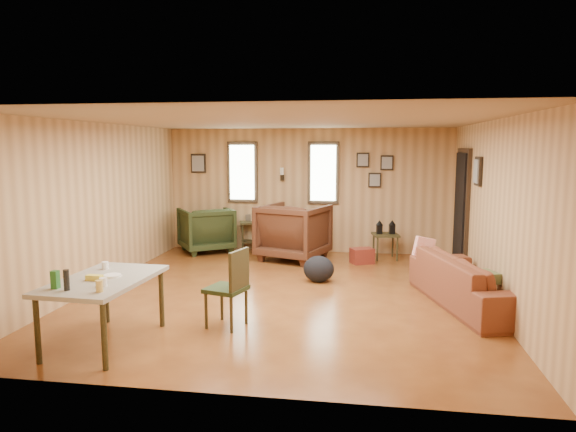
{
  "coord_description": "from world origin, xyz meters",
  "views": [
    {
      "loc": [
        1.11,
        -6.92,
        2.06
      ],
      "look_at": [
        0.0,
        0.4,
        1.05
      ],
      "focal_mm": 32.0,
      "sensor_mm": 36.0,
      "label": 1
    }
  ],
  "objects_px": {
    "end_table": "(254,230)",
    "side_table": "(386,233)",
    "sofa": "(472,273)",
    "recliner_brown": "(294,229)",
    "recliner_green": "(206,227)",
    "dining_table": "(103,284)"
  },
  "relations": [
    {
      "from": "dining_table",
      "to": "side_table",
      "type": "bearing_deg",
      "value": 59.53
    },
    {
      "from": "recliner_green",
      "to": "end_table",
      "type": "bearing_deg",
      "value": 166.92
    },
    {
      "from": "recliner_green",
      "to": "dining_table",
      "type": "bearing_deg",
      "value": 60.81
    },
    {
      "from": "end_table",
      "to": "side_table",
      "type": "height_order",
      "value": "side_table"
    },
    {
      "from": "sofa",
      "to": "recliner_green",
      "type": "bearing_deg",
      "value": 42.06
    },
    {
      "from": "recliner_green",
      "to": "dining_table",
      "type": "distance_m",
      "value": 4.78
    },
    {
      "from": "recliner_green",
      "to": "dining_table",
      "type": "xyz_separation_m",
      "value": [
        0.41,
        -4.76,
        0.16
      ]
    },
    {
      "from": "sofa",
      "to": "recliner_green",
      "type": "distance_m",
      "value": 5.28
    },
    {
      "from": "recliner_brown",
      "to": "end_table",
      "type": "xyz_separation_m",
      "value": [
        -0.91,
        0.78,
        -0.16
      ]
    },
    {
      "from": "sofa",
      "to": "recliner_brown",
      "type": "relative_size",
      "value": 1.96
    },
    {
      "from": "end_table",
      "to": "side_table",
      "type": "relative_size",
      "value": 0.99
    },
    {
      "from": "sofa",
      "to": "recliner_brown",
      "type": "bearing_deg",
      "value": 32.54
    },
    {
      "from": "side_table",
      "to": "end_table",
      "type": "bearing_deg",
      "value": 169.17
    },
    {
      "from": "recliner_brown",
      "to": "recliner_green",
      "type": "bearing_deg",
      "value": 5.55
    },
    {
      "from": "recliner_green",
      "to": "side_table",
      "type": "distance_m",
      "value": 3.46
    },
    {
      "from": "sofa",
      "to": "recliner_brown",
      "type": "distance_m",
      "value": 3.58
    },
    {
      "from": "sofa",
      "to": "end_table",
      "type": "height_order",
      "value": "sofa"
    },
    {
      "from": "sofa",
      "to": "recliner_brown",
      "type": "height_order",
      "value": "recliner_brown"
    },
    {
      "from": "sofa",
      "to": "dining_table",
      "type": "relative_size",
      "value": 1.55
    },
    {
      "from": "recliner_brown",
      "to": "dining_table",
      "type": "distance_m",
      "value": 4.54
    },
    {
      "from": "end_table",
      "to": "dining_table",
      "type": "height_order",
      "value": "dining_table"
    },
    {
      "from": "sofa",
      "to": "side_table",
      "type": "distance_m",
      "value": 2.86
    }
  ]
}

